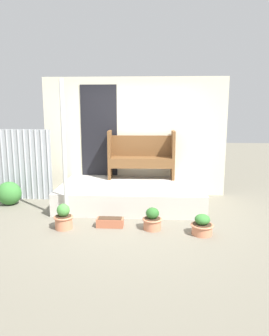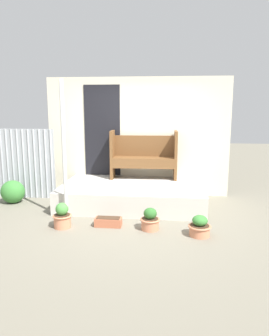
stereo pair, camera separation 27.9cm
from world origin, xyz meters
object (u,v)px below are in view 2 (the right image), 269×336
bench (144,154)px  flower_pot_right (200,227)px  planter_box_rect (108,222)px  shrub_by_fence (13,192)px  flower_pot_middle (150,220)px  flower_pot_left (62,217)px  support_post (64,152)px

bench → flower_pot_right: (1.05, -2.07, -0.81)m
bench → planter_box_rect: bench is taller
planter_box_rect → shrub_by_fence: shrub_by_fence is taller
flower_pot_middle → planter_box_rect: size_ratio=0.82×
flower_pot_right → flower_pot_middle: bearing=167.9°
flower_pot_right → shrub_by_fence: size_ratio=0.73×
planter_box_rect → flower_pot_left: bearing=-169.2°
flower_pot_right → planter_box_rect: bearing=170.8°
flower_pot_left → flower_pot_right: flower_pot_left is taller
flower_pot_left → flower_pot_middle: bearing=2.6°
flower_pot_middle → planter_box_rect: flower_pot_middle is taller
shrub_by_fence → flower_pot_left: bearing=-39.9°
planter_box_rect → shrub_by_fence: bearing=153.9°
flower_pot_left → shrub_by_fence: 1.92m
support_post → planter_box_rect: (0.82, -0.28, -1.14)m
bench → flower_pot_right: 2.46m
bench → flower_pot_middle: size_ratio=3.90×
support_post → flower_pot_right: 2.60m
flower_pot_middle → flower_pot_left: bearing=-177.4°
support_post → bench: 2.01m
flower_pot_left → flower_pot_middle: 1.46m
bench → flower_pot_middle: 2.08m
bench → flower_pot_middle: bearing=-83.8°
shrub_by_fence → bench: bearing=15.5°
support_post → flower_pot_left: bearing=-80.8°
support_post → flower_pot_middle: (1.52, -0.35, -1.05)m
support_post → bench: bearing=50.9°
support_post → bench: size_ratio=1.70×
flower_pot_middle → flower_pot_right: (0.78, -0.17, -0.02)m
bench → shrub_by_fence: (-2.66, -0.74, -0.72)m
bench → planter_box_rect: (-0.44, -1.82, -0.88)m
flower_pot_left → bench: bearing=58.9°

